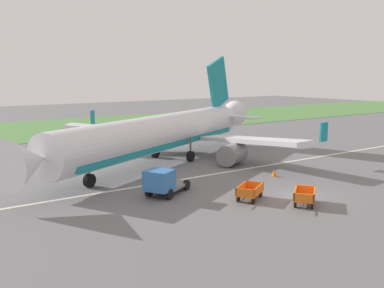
{
  "coord_description": "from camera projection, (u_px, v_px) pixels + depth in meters",
  "views": [
    {
      "loc": [
        -24.19,
        -20.88,
        9.05
      ],
      "look_at": [
        -2.5,
        10.58,
        2.8
      ],
      "focal_mm": 39.98,
      "sensor_mm": 36.0,
      "label": 1
    }
  ],
  "objects": [
    {
      "name": "ground_plane",
      "position": [
        300.0,
        197.0,
        31.98
      ],
      "size": [
        220.0,
        220.0,
        0.0
      ],
      "primitive_type": "plane",
      "color": "slate"
    },
    {
      "name": "grass_strip",
      "position": [
        70.0,
        127.0,
        73.65
      ],
      "size": [
        220.0,
        28.0,
        0.06
      ],
      "primitive_type": "cube",
      "color": "#518442",
      "rests_on": "ground"
    },
    {
      "name": "apron_stripe",
      "position": [
        221.0,
        173.0,
        39.62
      ],
      "size": [
        120.0,
        0.36,
        0.01
      ],
      "primitive_type": "cube",
      "color": "silver",
      "rests_on": "ground"
    },
    {
      "name": "airplane",
      "position": [
        165.0,
        133.0,
        44.18
      ],
      "size": [
        35.1,
        28.96,
        11.34
      ],
      "color": "silver",
      "rests_on": "ground"
    },
    {
      "name": "baggage_cart_nearest",
      "position": [
        305.0,
        196.0,
        29.98
      ],
      "size": [
        3.25,
        2.77,
        1.07
      ],
      "color": "orange",
      "rests_on": "ground"
    },
    {
      "name": "baggage_cart_second_in_row",
      "position": [
        250.0,
        191.0,
        31.18
      ],
      "size": [
        3.43,
        2.48,
        1.07
      ],
      "color": "orange",
      "rests_on": "ground"
    },
    {
      "name": "service_truck_beside_carts",
      "position": [
        162.0,
        182.0,
        31.89
      ],
      "size": [
        4.74,
        3.84,
        2.1
      ],
      "color": "slate",
      "rests_on": "ground"
    },
    {
      "name": "traffic_cone_near_plane",
      "position": [
        274.0,
        173.0,
        38.26
      ],
      "size": [
        0.5,
        0.5,
        0.66
      ],
      "primitive_type": "cone",
      "color": "orange",
      "rests_on": "ground"
    }
  ]
}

